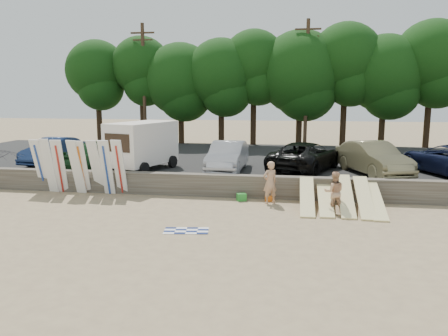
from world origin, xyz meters
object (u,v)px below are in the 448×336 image
(car_4, at_px, (373,158))
(beachgoer_b, at_px, (334,192))
(car_1, at_px, (101,153))
(beachgoer_a, at_px, (270,182))
(car_3, at_px, (305,156))
(box_trailer, at_px, (142,143))
(cooler, at_px, (241,197))
(car_2, at_px, (228,156))
(car_0, at_px, (54,151))

(car_4, relative_size, beachgoer_b, 2.99)
(beachgoer_b, bearing_deg, car_1, -23.62)
(beachgoer_a, bearing_deg, car_3, -143.65)
(box_trailer, distance_m, car_1, 2.49)
(box_trailer, distance_m, cooler, 6.51)
(car_3, relative_size, cooler, 13.96)
(box_trailer, relative_size, car_2, 0.93)
(car_0, relative_size, cooler, 11.46)
(box_trailer, xyz_separation_m, car_4, (11.46, 0.49, -0.58))
(car_2, bearing_deg, beachgoer_b, -42.25)
(car_2, distance_m, car_4, 7.09)
(beachgoer_a, bearing_deg, car_4, -175.76)
(car_2, relative_size, beachgoer_b, 2.81)
(car_3, bearing_deg, car_2, 31.44)
(car_2, height_order, car_4, car_4)
(car_4, xyz_separation_m, beachgoer_b, (-2.22, -4.76, -0.69))
(car_4, bearing_deg, car_1, 160.50)
(box_trailer, height_order, car_3, box_trailer)
(car_0, distance_m, car_3, 13.89)
(beachgoer_a, relative_size, beachgoer_b, 1.12)
(car_1, bearing_deg, beachgoer_a, 173.69)
(box_trailer, xyz_separation_m, beachgoer_a, (6.70, -3.24, -1.17))
(car_2, distance_m, cooler, 3.69)
(beachgoer_a, distance_m, cooler, 1.46)
(car_0, distance_m, car_1, 3.39)
(car_0, relative_size, car_4, 0.90)
(car_2, bearing_deg, box_trailer, -175.01)
(car_2, relative_size, car_4, 0.94)
(car_4, bearing_deg, box_trailer, 162.17)
(car_4, xyz_separation_m, cooler, (-5.99, -3.46, -1.33))
(box_trailer, relative_size, beachgoer_b, 2.63)
(car_0, height_order, beachgoer_b, car_0)
(car_3, relative_size, car_4, 1.10)
(beachgoer_a, bearing_deg, car_0, -53.81)
(car_1, xyz_separation_m, car_4, (13.86, 0.19, 0.04))
(car_1, height_order, car_3, car_1)
(car_1, xyz_separation_m, cooler, (7.87, -3.27, -1.30))
(car_0, distance_m, cooler, 11.96)
(car_1, xyz_separation_m, car_3, (10.63, 0.72, -0.02))
(car_0, bearing_deg, beachgoer_a, -14.74)
(beachgoer_a, xyz_separation_m, cooler, (-1.23, 0.28, -0.74))
(car_0, relative_size, beachgoer_b, 2.70)
(car_0, height_order, car_2, car_2)
(car_0, xyz_separation_m, car_1, (3.26, -0.93, 0.04))
(beachgoer_b, bearing_deg, car_2, -45.39)
(car_0, xyz_separation_m, beachgoer_a, (12.36, -4.48, -0.52))
(box_trailer, height_order, car_1, box_trailer)
(box_trailer, bearing_deg, car_4, 19.77)
(beachgoer_b, bearing_deg, car_3, -81.39)
(car_0, height_order, car_4, car_4)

